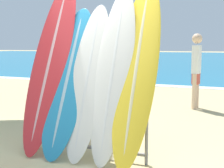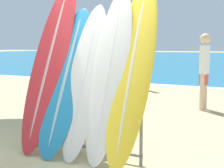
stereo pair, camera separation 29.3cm
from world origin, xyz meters
TOP-DOWN VIEW (x-y plane):
  - ground_plane at (0.00, 0.00)m, footprint 160.00×160.00m
  - surfboard_rack at (0.10, 0.24)m, footprint 1.63×0.04m
  - surfboard_slot_0 at (-0.54, 0.38)m, footprint 0.56×1.13m
  - surfboard_slot_1 at (-0.21, 0.29)m, footprint 0.59×0.97m
  - surfboard_slot_2 at (0.09, 0.28)m, footprint 0.49×0.86m
  - surfboard_slot_3 at (0.43, 0.31)m, footprint 0.49×0.89m
  - surfboard_slot_4 at (0.73, 0.34)m, footprint 0.52×1.03m
  - person_near_water at (0.91, 3.97)m, footprint 0.23×0.29m
  - person_mid_beach at (-1.51, 6.42)m, footprint 0.28×0.28m

SIDE VIEW (x-z plane):
  - ground_plane at x=0.00m, z-range 0.00..0.00m
  - surfboard_rack at x=0.10m, z-range 0.03..0.87m
  - person_mid_beach at x=-1.51m, z-range 0.08..1.75m
  - person_near_water at x=0.91m, z-range 0.08..1.78m
  - surfboard_slot_1 at x=-0.21m, z-range 0.00..1.97m
  - surfboard_slot_2 at x=0.09m, z-range 0.00..2.00m
  - surfboard_slot_3 at x=0.43m, z-range 0.00..2.19m
  - surfboard_slot_4 at x=0.73m, z-range 0.00..2.28m
  - surfboard_slot_0 at x=-0.54m, z-range 0.00..2.43m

